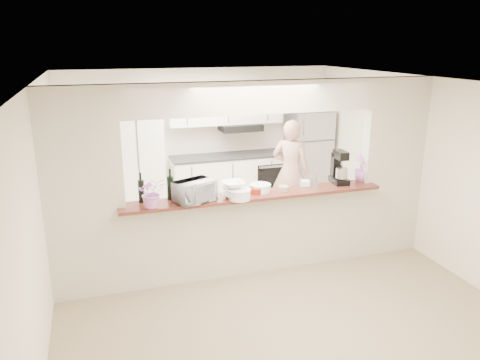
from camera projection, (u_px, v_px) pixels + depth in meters
name	position (u px, v px, depth m)	size (l,w,h in m)	color
floor	(253.00, 270.00, 6.28)	(6.00, 6.00, 0.00)	tan
tile_overlay	(222.00, 228.00, 7.69)	(5.00, 2.90, 0.01)	silver
partition	(254.00, 163.00, 5.86)	(5.00, 0.15, 2.50)	beige
bar_counter	(253.00, 230.00, 6.11)	(3.40, 0.38, 1.09)	beige
kitchen_cabinets	(194.00, 155.00, 8.43)	(3.15, 0.62, 2.25)	white
refrigerator	(308.00, 154.00, 9.06)	(0.75, 0.70, 1.70)	#B8B8BD
flower_left	(152.00, 192.00, 5.40)	(0.32, 0.28, 0.36)	#D671C4
wine_bottle_a	(170.00, 187.00, 5.68)	(0.08, 0.08, 0.39)	black
wine_bottle_b	(141.00, 191.00, 5.58)	(0.07, 0.07, 0.37)	black
toaster_oven	(195.00, 191.00, 5.61)	(0.47, 0.32, 0.26)	#BCBCC1
serving_bowls	(234.00, 190.00, 5.75)	(0.28, 0.28, 0.21)	white
plate_stack_a	(240.00, 194.00, 5.70)	(0.28, 0.28, 0.13)	white
plate_stack_b	(260.00, 188.00, 6.01)	(0.28, 0.28, 0.10)	white
red_bowl	(256.00, 191.00, 5.94)	(0.16, 0.16, 0.07)	maroon
tan_bowl	(284.00, 188.00, 6.05)	(0.13, 0.13, 0.06)	tan
utensil_caddy	(309.00, 179.00, 6.22)	(0.28, 0.21, 0.24)	silver
stand_mixer	(339.00, 168.00, 6.34)	(0.22, 0.33, 0.45)	black
flower_right	(362.00, 168.00, 6.43)	(0.22, 0.22, 0.38)	#C56AC1
person	(291.00, 172.00, 7.79)	(0.63, 0.41, 1.73)	tan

